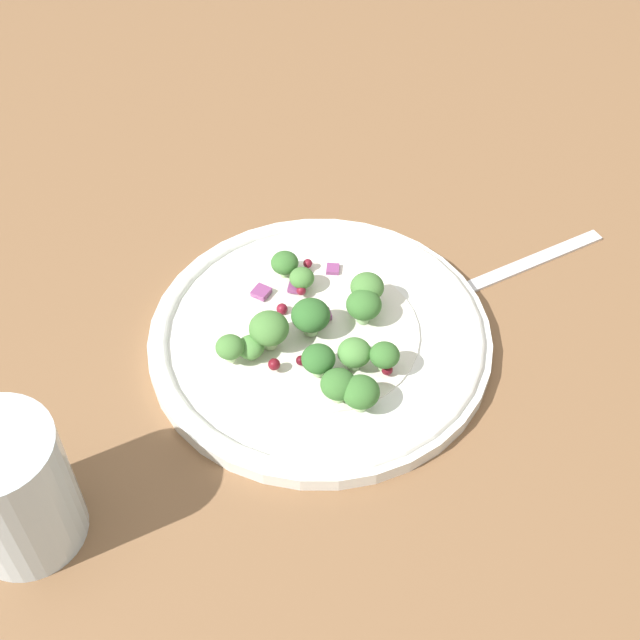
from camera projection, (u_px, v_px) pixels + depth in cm
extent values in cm
cube|color=brown|center=(321.00, 335.00, 70.10)|extent=(180.00, 180.00, 2.00)
cylinder|color=white|center=(320.00, 338.00, 67.79)|extent=(26.38, 26.38, 1.20)
torus|color=white|center=(320.00, 333.00, 67.34)|extent=(25.27, 25.27, 1.00)
cylinder|color=white|center=(320.00, 332.00, 67.27)|extent=(15.30, 15.30, 0.20)
cylinder|color=#9EC684|center=(383.00, 364.00, 63.87)|extent=(0.83, 0.83, 0.83)
ellipsoid|color=#386B2D|center=(384.00, 355.00, 63.12)|extent=(2.22, 2.22, 1.66)
cylinder|color=#8EB77A|center=(363.00, 316.00, 67.52)|extent=(1.03, 1.03, 1.03)
ellipsoid|color=#386B2D|center=(364.00, 305.00, 66.60)|extent=(2.73, 2.73, 2.05)
cylinder|color=#ADD18E|center=(338.00, 394.00, 62.56)|extent=(0.96, 0.96, 0.96)
ellipsoid|color=#386B2D|center=(338.00, 384.00, 61.70)|extent=(2.56, 2.56, 1.92)
cylinder|color=#8EB77A|center=(311.00, 327.00, 66.62)|extent=(1.11, 1.11, 1.11)
ellipsoid|color=#2D6028|center=(311.00, 315.00, 65.63)|extent=(2.96, 2.96, 2.22)
cylinder|color=#ADD18E|center=(231.00, 355.00, 64.51)|extent=(0.79, 0.79, 0.79)
ellipsoid|color=#477A38|center=(230.00, 347.00, 63.80)|extent=(2.12, 2.12, 1.59)
cylinder|color=#ADD18E|center=(360.00, 402.00, 62.20)|extent=(1.01, 1.01, 1.01)
ellipsoid|color=#386B2D|center=(361.00, 392.00, 61.30)|extent=(2.70, 2.70, 2.03)
cylinder|color=#9EC684|center=(318.00, 369.00, 63.86)|extent=(0.93, 0.93, 0.93)
ellipsoid|color=#2D6028|center=(318.00, 359.00, 63.03)|extent=(2.48, 2.48, 1.86)
cylinder|color=#8EB77A|center=(255.00, 359.00, 65.08)|extent=(0.77, 0.77, 0.77)
ellipsoid|color=#4C843D|center=(254.00, 351.00, 64.40)|extent=(2.05, 2.05, 1.53)
cylinder|color=#9EC684|center=(302.00, 286.00, 69.92)|extent=(0.74, 0.74, 0.74)
ellipsoid|color=#477A38|center=(302.00, 278.00, 69.26)|extent=(1.98, 1.98, 1.49)
cylinder|color=#8EB77A|center=(354.00, 362.00, 64.44)|extent=(0.93, 0.93, 0.93)
ellipsoid|color=#4C843D|center=(354.00, 352.00, 63.61)|extent=(2.48, 2.48, 1.86)
cylinder|color=#9EC684|center=(367.00, 297.00, 68.43)|extent=(0.98, 0.98, 0.98)
ellipsoid|color=#477A38|center=(367.00, 287.00, 67.55)|extent=(2.62, 2.62, 1.96)
cylinder|color=#9EC684|center=(285.00, 272.00, 71.02)|extent=(0.84, 0.84, 0.84)
ellipsoid|color=#386B2D|center=(285.00, 263.00, 70.28)|extent=(2.23, 2.23, 1.67)
cylinder|color=#ADD18E|center=(270.00, 340.00, 65.72)|extent=(1.12, 1.12, 1.12)
ellipsoid|color=#477A38|center=(269.00, 328.00, 64.72)|extent=(2.99, 2.99, 2.24)
sphere|color=maroon|center=(308.00, 263.00, 71.17)|extent=(0.74, 0.74, 0.74)
sphere|color=maroon|center=(282.00, 309.00, 68.24)|extent=(0.88, 0.88, 0.88)
sphere|color=#4C0A14|center=(301.00, 360.00, 64.73)|extent=(0.75, 0.75, 0.75)
sphere|color=maroon|center=(274.00, 364.00, 63.95)|extent=(0.91, 0.91, 0.91)
sphere|color=maroon|center=(390.00, 368.00, 64.06)|extent=(0.85, 0.85, 0.85)
sphere|color=maroon|center=(297.00, 293.00, 68.82)|extent=(0.76, 0.76, 0.76)
cube|color=#934C84|center=(328.00, 313.00, 67.81)|extent=(1.18, 1.23, 0.55)
cube|color=#934C84|center=(314.00, 356.00, 65.16)|extent=(1.55, 1.65, 0.48)
cube|color=#843D75|center=(261.00, 292.00, 69.51)|extent=(1.64, 1.62, 0.45)
cube|color=#843D75|center=(290.00, 289.00, 69.62)|extent=(1.34, 1.32, 0.42)
cube|color=#843D75|center=(333.00, 270.00, 71.52)|extent=(1.49, 1.49, 0.49)
cube|color=silver|center=(528.00, 262.00, 73.89)|extent=(14.95, 4.05, 0.50)
cube|color=silver|center=(436.00, 300.00, 70.96)|extent=(3.99, 3.05, 0.50)
cylinder|color=silver|center=(12.00, 490.00, 53.83)|extent=(7.47, 7.47, 9.93)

